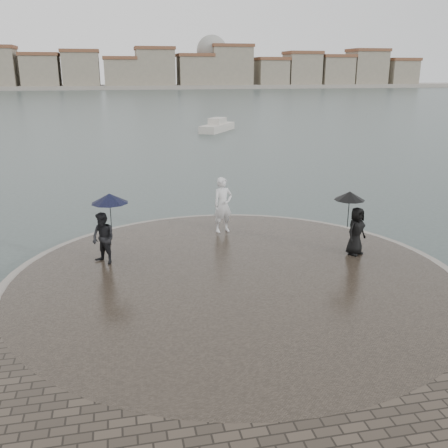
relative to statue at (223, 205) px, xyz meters
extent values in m
plane|color=#2B3835|center=(-0.53, -7.42, -1.31)|extent=(400.00, 400.00, 0.00)
cylinder|color=gray|center=(-0.53, -3.92, -1.15)|extent=(12.50, 12.50, 0.32)
cylinder|color=#2D261E|center=(-0.53, -3.92, -1.13)|extent=(11.90, 11.90, 0.36)
imported|color=silver|center=(0.00, 0.00, 0.00)|extent=(0.79, 0.62, 1.91)
imported|color=black|center=(-3.98, -2.20, -0.20)|extent=(0.92, 0.92, 1.51)
cylinder|color=black|center=(-3.73, -2.10, 0.40)|extent=(0.02, 0.02, 0.90)
cone|color=black|center=(-3.73, -2.10, 0.95)|extent=(1.06, 1.06, 0.28)
imported|color=black|center=(3.45, -3.05, -0.22)|extent=(0.85, 0.75, 1.47)
cylinder|color=black|center=(3.20, -2.95, 0.35)|extent=(0.02, 0.02, 0.90)
cone|color=black|center=(3.20, -2.95, 0.87)|extent=(0.91, 0.91, 0.26)
cube|color=gray|center=(-0.53, 155.58, -0.71)|extent=(260.00, 20.00, 1.20)
cube|color=gray|center=(-24.53, 152.58, 3.69)|extent=(11.00, 10.00, 10.00)
cube|color=brown|center=(-24.53, 152.58, 9.19)|extent=(11.60, 10.60, 1.00)
cube|color=gray|center=(-12.53, 152.58, 4.19)|extent=(11.00, 10.00, 11.00)
cube|color=brown|center=(-12.53, 152.58, 10.19)|extent=(11.60, 10.60, 1.00)
cube|color=gray|center=(-0.53, 152.58, 3.19)|extent=(10.00, 10.00, 9.00)
cube|color=brown|center=(-0.53, 152.58, 8.19)|extent=(10.60, 10.60, 1.00)
cube|color=gray|center=(10.47, 152.58, 4.69)|extent=(12.00, 10.00, 12.00)
cube|color=brown|center=(10.47, 152.58, 11.19)|extent=(12.60, 10.60, 1.00)
cube|color=gray|center=(23.47, 152.58, 3.69)|extent=(11.00, 10.00, 10.00)
cube|color=brown|center=(23.47, 152.58, 9.19)|extent=(11.60, 10.60, 1.00)
cube|color=gray|center=(35.47, 152.58, 5.19)|extent=(13.00, 10.00, 13.00)
cube|color=brown|center=(35.47, 152.58, 12.19)|extent=(13.60, 10.60, 1.00)
cube|color=gray|center=(49.47, 152.58, 3.19)|extent=(10.00, 10.00, 9.00)
cube|color=brown|center=(49.47, 152.58, 8.19)|extent=(10.60, 10.60, 1.00)
cube|color=gray|center=(60.47, 152.58, 4.19)|extent=(11.00, 10.00, 11.00)
cube|color=brown|center=(60.47, 152.58, 10.19)|extent=(11.60, 10.60, 1.00)
cube|color=gray|center=(72.47, 152.58, 3.69)|extent=(11.00, 10.00, 10.00)
cube|color=brown|center=(72.47, 152.58, 9.19)|extent=(11.60, 10.60, 1.00)
cube|color=gray|center=(84.47, 152.58, 4.69)|extent=(12.00, 10.00, 12.00)
cube|color=brown|center=(84.47, 152.58, 11.19)|extent=(12.60, 10.60, 1.00)
cube|color=gray|center=(97.47, 152.58, 3.19)|extent=(10.00, 10.00, 9.00)
cube|color=brown|center=(97.47, 152.58, 8.19)|extent=(10.60, 10.60, 1.00)
sphere|color=gray|center=(29.47, 154.58, 10.69)|extent=(10.00, 10.00, 10.00)
cube|color=beige|center=(6.41, 32.46, -1.06)|extent=(4.38, 5.47, 0.90)
cube|color=beige|center=(6.41, 32.46, -0.46)|extent=(2.11, 2.33, 0.90)
camera|label=1|loc=(-3.47, -16.15, 4.40)|focal=40.00mm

